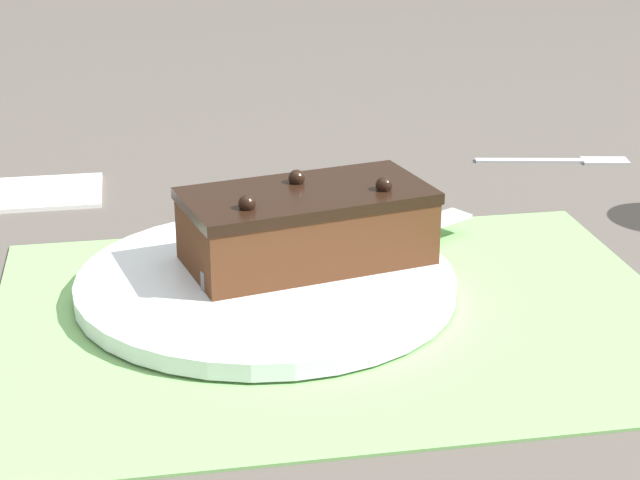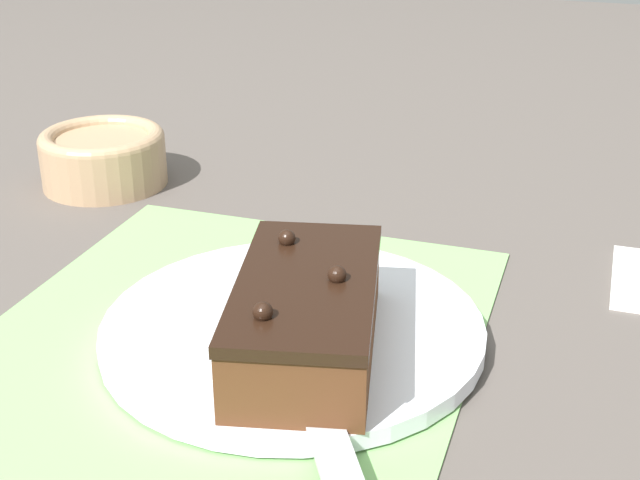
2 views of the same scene
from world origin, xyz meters
name	(u,v)px [view 2 (image 2 of 2)]	position (x,y,z in m)	size (l,w,h in m)	color
ground_plane	(209,363)	(0.00, 0.00, 0.00)	(3.00, 3.00, 0.00)	#544C47
placemat_woven	(209,360)	(0.00, 0.00, 0.00)	(0.46, 0.34, 0.00)	#7AB266
cake_plate	(293,329)	(0.04, -0.04, 0.01)	(0.27, 0.27, 0.01)	white
chocolate_cake	(307,315)	(0.01, -0.07, 0.04)	(0.19, 0.12, 0.06)	#512D19
serving_knife	(297,339)	(0.02, -0.06, 0.02)	(0.22, 0.14, 0.01)	slate
small_bowl	(103,156)	(0.27, 0.24, 0.03)	(0.12, 0.12, 0.06)	tan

